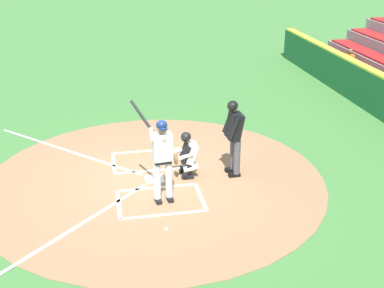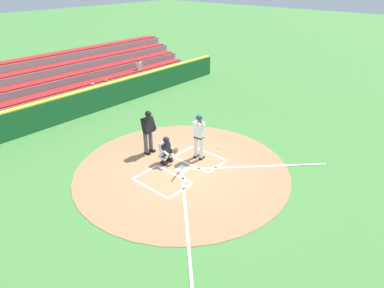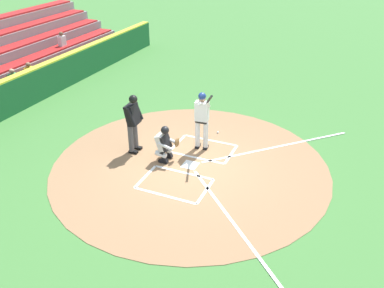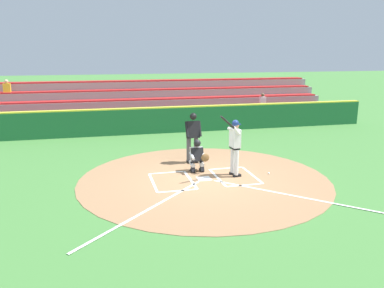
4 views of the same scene
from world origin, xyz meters
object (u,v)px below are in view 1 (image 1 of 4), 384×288
(plate_umpire, at_px, (234,133))
(baseball, at_px, (166,229))
(catcher, at_px, (187,154))
(batter, at_px, (162,155))

(plate_umpire, relative_size, baseball, 25.20)
(catcher, xyz_separation_m, baseball, (-2.25, 0.82, -0.55))
(baseball, bearing_deg, catcher, -20.14)
(baseball, bearing_deg, batter, -4.71)
(batter, height_order, catcher, batter)
(batter, distance_m, catcher, 1.38)
(catcher, bearing_deg, baseball, 159.86)
(batter, distance_m, plate_umpire, 2.06)
(catcher, relative_size, baseball, 15.27)
(baseball, bearing_deg, plate_umpire, -41.98)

